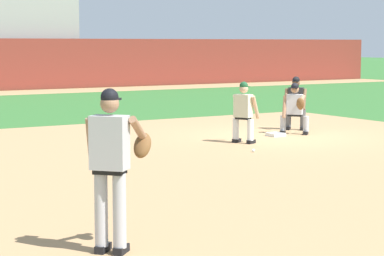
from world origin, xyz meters
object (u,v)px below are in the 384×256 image
object	(u,v)px
first_baseman	(295,106)
umpire	(296,101)
baserunner	(244,110)
pitcher	(112,160)
baseball	(253,150)
first_base_bag	(276,135)

from	to	relation	value
first_baseman	umpire	bearing A→B (deg)	49.66
first_baseman	baserunner	bearing A→B (deg)	-162.06
pitcher	umpire	bearing A→B (deg)	41.45
baseball	first_baseman	bearing A→B (deg)	35.76
baseball	baserunner	distance (m)	1.66
pitcher	baserunner	world-z (taller)	pitcher
pitcher	baserunner	xyz separation A→B (m)	(6.66, 6.86, -0.27)
pitcher	umpire	world-z (taller)	pitcher
pitcher	first_baseman	world-z (taller)	pitcher
baseball	umpire	bearing A→B (deg)	39.00
baseball	baserunner	size ratio (longest dim) A/B	0.05
baseball	pitcher	world-z (taller)	pitcher
first_base_bag	pitcher	bearing A→B (deg)	-137.24
first_base_bag	baserunner	distance (m)	1.77
baseball	pitcher	size ratio (longest dim) A/B	0.04
first_base_bag	pitcher	size ratio (longest dim) A/B	0.20
first_baseman	umpire	xyz separation A→B (m)	(0.68, 0.80, 0.06)
first_baseman	baseball	bearing A→B (deg)	-144.24
umpire	first_baseman	bearing A→B (deg)	-130.34
pitcher	baserunner	size ratio (longest dim) A/B	1.27
baserunner	umpire	size ratio (longest dim) A/B	1.00
first_baseman	baserunner	distance (m)	2.22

